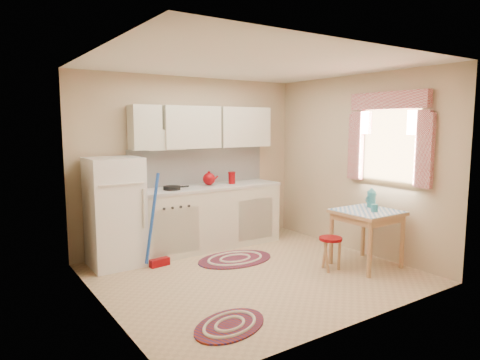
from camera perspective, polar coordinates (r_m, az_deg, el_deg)
name	(u,v)px	position (r m, az deg, el deg)	size (l,w,h in m)	color
room_shell	(253,142)	(5.33, 1.74, 5.10)	(3.64, 3.60, 2.52)	tan
fridge	(115,212)	(5.70, -16.34, -4.13)	(0.65, 0.60, 1.40)	white
broom	(159,220)	(5.55, -10.80, -5.33)	(0.28, 0.12, 1.20)	#1B48AB
base_cabinets	(207,218)	(6.33, -4.43, -5.11)	(2.25, 0.60, 0.88)	beige
countertop	(207,187)	(6.25, -4.47, -0.99)	(2.27, 0.62, 0.04)	#BBB7B1
frying_pan	(172,188)	(5.94, -9.07, -1.06)	(0.24, 0.24, 0.05)	black
red_kettle	(209,179)	(6.25, -4.15, 0.15)	(0.20, 0.18, 0.20)	maroon
red_canister	(232,178)	(6.46, -1.10, 0.21)	(0.10, 0.10, 0.16)	maroon
table	(366,239)	(5.76, 16.49, -7.49)	(0.72, 0.72, 0.72)	tan
stool	(330,254)	(5.52, 11.93, -9.60)	(0.29, 0.29, 0.42)	maroon
coffee_pot	(371,197)	(5.89, 17.12, -2.21)	(0.14, 0.12, 0.28)	teal
mug	(375,208)	(5.61, 17.50, -3.62)	(0.09, 0.09, 0.10)	teal
rug_center	(235,259)	(5.86, -0.65, -10.51)	(1.06, 0.71, 0.02)	maroon
rug_left	(230,325)	(4.08, -1.37, -18.80)	(0.79, 0.52, 0.02)	maroon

